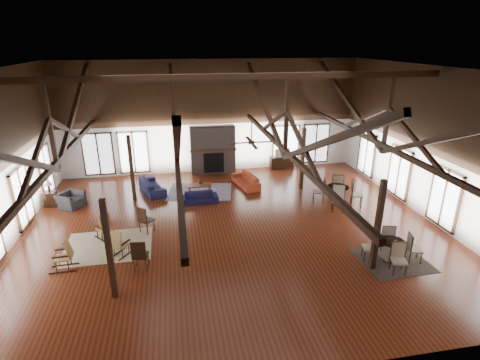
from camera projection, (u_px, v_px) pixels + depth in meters
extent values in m
plane|color=#5D2613|center=(233.00, 228.00, 14.68)|extent=(16.00, 16.00, 0.00)
cube|color=black|center=(231.00, 69.00, 12.56)|extent=(16.00, 14.00, 0.02)
cube|color=silver|center=(211.00, 118.00, 20.06)|extent=(16.00, 0.02, 6.00)
cube|color=silver|center=(290.00, 259.00, 7.18)|extent=(16.00, 0.02, 6.00)
cube|color=silver|center=(429.00, 144.00, 14.96)|extent=(0.02, 14.00, 6.00)
cube|color=black|center=(232.00, 77.00, 12.65)|extent=(15.60, 0.18, 0.22)
cube|color=black|center=(57.00, 163.00, 12.60)|extent=(0.16, 13.70, 0.18)
cube|color=black|center=(49.00, 123.00, 12.12)|extent=(0.14, 0.14, 2.70)
cube|color=black|center=(75.00, 108.00, 15.38)|extent=(0.15, 7.07, 3.12)
cube|color=black|center=(8.00, 158.00, 8.94)|extent=(0.15, 7.07, 3.12)
cube|color=black|center=(177.00, 156.00, 13.27)|extent=(0.16, 13.70, 0.18)
cube|color=black|center=(174.00, 119.00, 12.79)|extent=(0.14, 0.14, 2.70)
cube|color=black|center=(173.00, 105.00, 16.06)|extent=(0.15, 7.07, 3.12)
cube|color=black|center=(177.00, 150.00, 9.61)|extent=(0.15, 7.07, 3.12)
cube|color=black|center=(285.00, 151.00, 13.94)|extent=(0.16, 13.70, 0.18)
cube|color=black|center=(287.00, 115.00, 13.46)|extent=(0.14, 0.14, 2.70)
cube|color=black|center=(264.00, 103.00, 16.73)|extent=(0.15, 7.07, 3.12)
cube|color=black|center=(324.00, 143.00, 10.28)|extent=(0.15, 7.07, 3.12)
cube|color=black|center=(384.00, 146.00, 14.61)|extent=(0.16, 13.70, 0.18)
cube|color=black|center=(388.00, 111.00, 14.13)|extent=(0.14, 0.14, 2.70)
cube|color=black|center=(347.00, 100.00, 17.40)|extent=(0.15, 7.07, 3.12)
cube|color=black|center=(453.00, 136.00, 10.96)|extent=(0.15, 7.07, 3.12)
cube|color=black|center=(109.00, 250.00, 10.25)|extent=(0.16, 0.16, 3.05)
cube|color=black|center=(378.00, 226.00, 11.59)|extent=(0.16, 0.16, 3.05)
cube|color=black|center=(132.00, 169.00, 16.69)|extent=(0.16, 0.16, 3.05)
cube|color=black|center=(303.00, 159.00, 18.03)|extent=(0.16, 0.16, 3.05)
cube|color=brown|center=(213.00, 150.00, 20.37)|extent=(2.40, 0.62, 2.60)
cube|color=black|center=(214.00, 163.00, 20.30)|extent=(1.10, 0.06, 1.10)
cube|color=#361E10|center=(213.00, 150.00, 20.09)|extent=(2.50, 0.20, 0.12)
cylinder|color=black|center=(252.00, 132.00, 12.41)|extent=(0.04, 0.04, 0.70)
cylinder|color=black|center=(251.00, 142.00, 12.54)|extent=(0.20, 0.20, 0.10)
cube|color=black|center=(264.00, 142.00, 12.61)|extent=(0.70, 0.12, 0.02)
cube|color=black|center=(249.00, 139.00, 12.95)|extent=(0.12, 0.70, 0.02)
cube|color=black|center=(238.00, 143.00, 12.46)|extent=(0.70, 0.12, 0.02)
cube|color=black|center=(254.00, 146.00, 12.12)|extent=(0.12, 0.70, 0.02)
imported|color=black|center=(199.00, 198.00, 16.86)|extent=(1.67, 0.69, 0.48)
imported|color=#141638|center=(152.00, 186.00, 18.02)|extent=(2.23, 1.43, 0.61)
imported|color=#A0371F|center=(246.00, 180.00, 18.80)|extent=(2.12, 1.21, 0.58)
cube|color=brown|center=(199.00, 185.00, 17.88)|extent=(1.14, 0.59, 0.06)
cube|color=brown|center=(190.00, 191.00, 17.71)|extent=(0.06, 0.06, 0.37)
cube|color=brown|center=(189.00, 188.00, 18.05)|extent=(0.06, 0.06, 0.37)
cube|color=brown|center=(210.00, 190.00, 17.87)|extent=(0.06, 0.06, 0.37)
cube|color=brown|center=(209.00, 187.00, 18.21)|extent=(0.06, 0.06, 0.37)
imported|color=#B2B2B2|center=(201.00, 182.00, 17.89)|extent=(0.19, 0.19, 0.17)
imported|color=#272729|center=(71.00, 200.00, 16.42)|extent=(1.31, 1.27, 0.66)
cube|color=black|center=(51.00, 199.00, 16.55)|extent=(0.49, 0.49, 0.65)
cylinder|color=black|center=(49.00, 188.00, 16.36)|extent=(0.08, 0.08, 0.39)
cone|color=beige|center=(48.00, 182.00, 16.27)|extent=(0.35, 0.35, 0.28)
cube|color=brown|center=(104.00, 229.00, 13.81)|extent=(0.61, 0.60, 0.05)
cube|color=brown|center=(106.00, 223.00, 13.58)|extent=(0.45, 0.41, 0.63)
cube|color=black|center=(100.00, 239.00, 13.80)|extent=(0.53, 0.63, 0.05)
cube|color=black|center=(109.00, 236.00, 14.06)|extent=(0.53, 0.63, 0.05)
cube|color=brown|center=(121.00, 245.00, 12.73)|extent=(0.59, 0.58, 0.04)
cube|color=brown|center=(116.00, 240.00, 12.46)|extent=(0.44, 0.38, 0.62)
cube|color=black|center=(118.00, 253.00, 12.92)|extent=(0.48, 0.64, 0.04)
cube|color=black|center=(126.00, 255.00, 12.78)|extent=(0.48, 0.64, 0.04)
cube|color=brown|center=(63.00, 258.00, 11.92)|extent=(0.48, 0.50, 0.05)
cube|color=brown|center=(68.00, 248.00, 11.85)|extent=(0.20, 0.48, 0.69)
cube|color=black|center=(63.00, 272.00, 11.88)|extent=(0.84, 0.09, 0.05)
cube|color=black|center=(66.00, 265.00, 12.24)|extent=(0.84, 0.09, 0.05)
cube|color=black|center=(146.00, 220.00, 14.21)|extent=(0.65, 0.65, 0.05)
cube|color=black|center=(142.00, 215.00, 13.94)|extent=(0.38, 0.34, 0.60)
cylinder|color=black|center=(147.00, 226.00, 14.30)|extent=(0.04, 0.04, 0.49)
cube|color=black|center=(141.00, 256.00, 11.89)|extent=(0.52, 0.52, 0.06)
cube|color=black|center=(138.00, 251.00, 11.59)|extent=(0.47, 0.10, 0.61)
cylinder|color=black|center=(141.00, 262.00, 11.98)|extent=(0.04, 0.04, 0.50)
cylinder|color=black|center=(393.00, 242.00, 12.30)|extent=(0.83, 0.83, 0.04)
cylinder|color=black|center=(392.00, 251.00, 12.42)|extent=(0.10, 0.10, 0.68)
cylinder|color=black|center=(390.00, 260.00, 12.54)|extent=(0.50, 0.50, 0.04)
cylinder|color=black|center=(338.00, 187.00, 16.57)|extent=(0.95, 0.95, 0.04)
cylinder|color=black|center=(337.00, 195.00, 16.71)|extent=(0.10, 0.10, 0.78)
cylinder|color=black|center=(337.00, 203.00, 16.85)|extent=(0.57, 0.57, 0.04)
imported|color=#B2B2B2|center=(396.00, 242.00, 12.19)|extent=(0.13, 0.13, 0.09)
imported|color=#B2B2B2|center=(340.00, 186.00, 16.46)|extent=(0.17, 0.17, 0.11)
cube|color=black|center=(281.00, 162.00, 21.44)|extent=(1.31, 0.49, 0.65)
imported|color=#B2B2B2|center=(282.00, 153.00, 21.23)|extent=(0.88, 0.19, 0.50)
cube|color=tan|center=(109.00, 246.00, 13.40)|extent=(3.03, 2.40, 0.01)
cube|color=#1B1A49|center=(200.00, 192.00, 18.15)|extent=(3.34, 2.73, 0.01)
cube|color=black|center=(392.00, 260.00, 12.55)|extent=(2.26, 2.07, 0.01)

